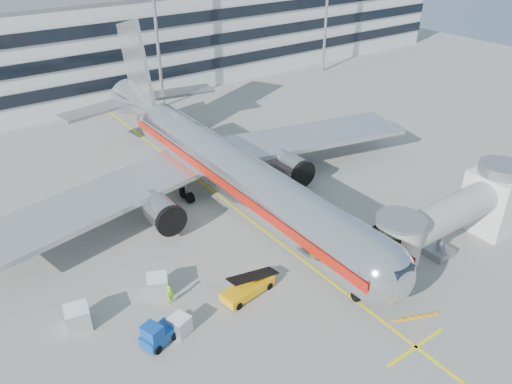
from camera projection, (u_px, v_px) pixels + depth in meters
ground at (292, 252)px, 45.65m from camera, size 180.00×180.00×0.00m
lead_in_line at (232, 206)px, 52.70m from camera, size 0.25×70.00×0.01m
stop_bar at (416, 347)px, 35.77m from camera, size 6.00×0.25×0.01m
main_jet at (222, 164)px, 51.82m from camera, size 50.95×48.70×16.06m
jet_bridge at (457, 213)px, 44.27m from camera, size 17.80×4.50×7.00m
terminal at (72, 44)px, 82.65m from camera, size 150.00×24.25×15.60m
light_mast_centre at (154, 8)px, 71.95m from camera, size 2.40×1.20×25.45m
belt_loader at (248, 288)px, 40.34m from camera, size 5.03×2.36×2.36m
baggage_tug at (157, 335)px, 35.67m from camera, size 2.91×2.30×1.93m
cargo_container_left at (158, 285)px, 40.29m from camera, size 2.16×2.16×1.74m
cargo_container_right at (78, 318)px, 37.03m from camera, size 2.03×2.03×1.85m
cargo_container_front at (180, 325)px, 36.64m from camera, size 1.75×1.75×1.46m
ramp_worker at (170, 295)px, 39.28m from camera, size 0.76×0.64×1.76m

